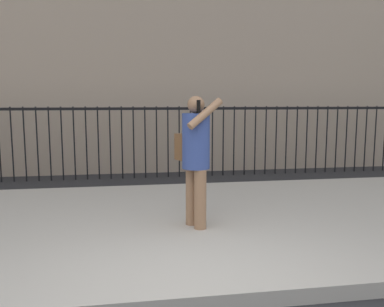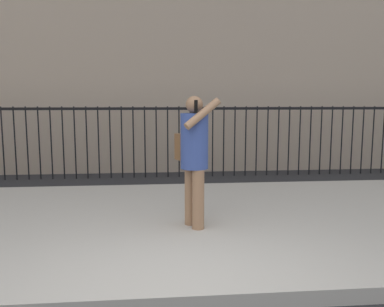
{
  "view_description": "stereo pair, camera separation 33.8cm",
  "coord_description": "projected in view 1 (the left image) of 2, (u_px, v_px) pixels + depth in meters",
  "views": [
    {
      "loc": [
        -0.51,
        -2.97,
        1.72
      ],
      "look_at": [
        0.31,
        2.1,
        1.04
      ],
      "focal_mm": 37.2,
      "sensor_mm": 36.0,
      "label": 1
    },
    {
      "loc": [
        -0.18,
        -3.02,
        1.72
      ],
      "look_at": [
        0.31,
        2.1,
        1.04
      ],
      "focal_mm": 37.2,
      "sensor_mm": 36.0,
      "label": 2
    }
  ],
  "objects": [
    {
      "name": "sidewalk",
      "position": [
        168.0,
        224.0,
        5.36
      ],
      "size": [
        28.0,
        4.4,
        0.15
      ],
      "primitive_type": "cube",
      "color": "#B2ADA3",
      "rests_on": "ground"
    },
    {
      "name": "iron_fence",
      "position": [
        151.0,
        132.0,
        8.86
      ],
      "size": [
        12.03,
        0.04,
        1.6
      ],
      "color": "black",
      "rests_on": "ground"
    },
    {
      "name": "pedestrian_on_phone",
      "position": [
        195.0,
        152.0,
        4.91
      ],
      "size": [
        0.54,
        0.72,
        1.63
      ],
      "color": "#936B4C",
      "rests_on": "sidewalk"
    }
  ]
}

